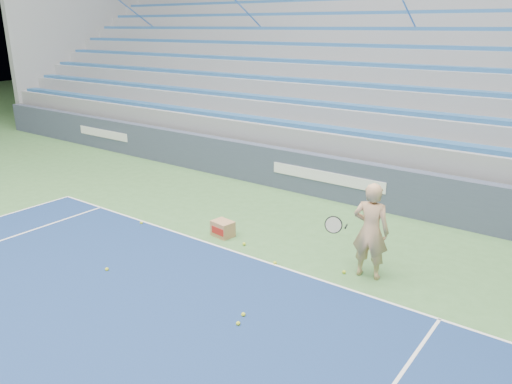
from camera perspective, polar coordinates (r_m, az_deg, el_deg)
sponsor_barrier at (r=12.91m, az=8.37°, el=1.65°), size 30.00×0.32×1.10m
bleachers at (r=17.73m, az=17.71°, el=11.53°), size 31.00×9.15×7.30m
tennis_player at (r=8.87m, az=12.94°, el=-4.34°), size 0.95×0.87×1.74m
ball_box at (r=10.59m, az=-3.82°, el=-4.20°), size 0.49×0.40×0.33m
tennis_ball_0 at (r=9.57m, az=-16.68°, el=-8.46°), size 0.07×0.07×0.07m
tennis_ball_1 at (r=7.88m, az=-1.45°, el=-13.83°), size 0.07×0.07×0.07m
tennis_ball_2 at (r=7.68m, az=-2.05°, el=-14.79°), size 0.07×0.07×0.07m
tennis_ball_3 at (r=9.42m, az=2.18°, el=-8.09°), size 0.07×0.07×0.07m
tennis_ball_4 at (r=10.18m, az=-1.36°, el=-5.95°), size 0.07×0.07×0.07m
tennis_ball_5 at (r=11.52m, az=-12.97°, el=-3.45°), size 0.07×0.07×0.07m
tennis_ball_6 at (r=9.22m, az=10.02°, el=-8.99°), size 0.07×0.07×0.07m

